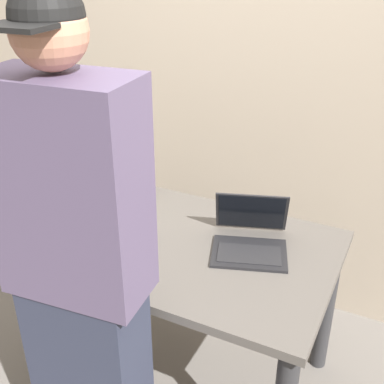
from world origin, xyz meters
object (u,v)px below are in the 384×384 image
(person_figure, at_px, (82,287))
(coffee_mug, at_px, (140,208))
(beer_bottle_green, at_px, (121,179))
(beer_bottle_brown, at_px, (127,172))
(laptop, at_px, (250,236))
(beer_bottle_amber, at_px, (144,174))

(person_figure, xyz_separation_m, coffee_mug, (-0.23, 0.70, -0.12))
(beer_bottle_green, relative_size, beer_bottle_brown, 0.96)
(person_figure, bearing_deg, beer_bottle_brown, 115.21)
(beer_bottle_brown, relative_size, person_figure, 0.17)
(coffee_mug, bearing_deg, beer_bottle_brown, 135.69)
(beer_bottle_green, xyz_separation_m, coffee_mug, (0.16, -0.10, -0.07))
(beer_bottle_green, height_order, coffee_mug, beer_bottle_green)
(beer_bottle_brown, bearing_deg, coffee_mug, -44.31)
(beer_bottle_brown, distance_m, person_figure, 0.98)
(beer_bottle_brown, height_order, person_figure, person_figure)
(beer_bottle_green, xyz_separation_m, person_figure, (0.39, -0.80, 0.04))
(laptop, xyz_separation_m, beer_bottle_amber, (-0.65, 0.22, 0.06))
(beer_bottle_brown, distance_m, coffee_mug, 0.27)
(person_figure, bearing_deg, beer_bottle_amber, 110.05)
(laptop, height_order, person_figure, person_figure)
(beer_bottle_green, relative_size, coffee_mug, 2.69)
(beer_bottle_green, distance_m, coffee_mug, 0.20)
(person_figure, height_order, coffee_mug, person_figure)
(coffee_mug, bearing_deg, laptop, -0.84)
(beer_bottle_green, bearing_deg, beer_bottle_brown, 106.29)
(laptop, distance_m, coffee_mug, 0.54)
(coffee_mug, bearing_deg, beer_bottle_amber, 116.50)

